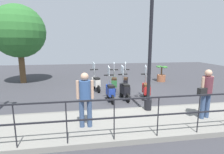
# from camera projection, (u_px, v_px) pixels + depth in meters

# --- Properties ---
(ground_plane) EXTENTS (28.00, 28.00, 0.00)m
(ground_plane) POSITION_uv_depth(u_px,v_px,m) (123.00, 95.00, 8.68)
(ground_plane) COLOR #38383D
(promenade_walkway) EXTENTS (2.20, 20.00, 0.15)m
(promenade_walkway) POSITION_uv_depth(u_px,v_px,m) (144.00, 121.00, 5.61)
(promenade_walkway) COLOR gray
(promenade_walkway) RESTS_ON ground_plane
(fence_railing) EXTENTS (0.04, 16.03, 1.07)m
(fence_railing) POSITION_uv_depth(u_px,v_px,m) (158.00, 109.00, 4.44)
(fence_railing) COLOR black
(fence_railing) RESTS_ON promenade_walkway
(lamp_post_near) EXTENTS (0.26, 0.90, 4.66)m
(lamp_post_near) POSITION_uv_depth(u_px,v_px,m) (150.00, 52.00, 5.99)
(lamp_post_near) COLOR black
(lamp_post_near) RESTS_ON promenade_walkway
(pedestrian_with_bag) EXTENTS (0.41, 0.63, 1.59)m
(pedestrian_with_bag) POSITION_uv_depth(u_px,v_px,m) (206.00, 90.00, 5.49)
(pedestrian_with_bag) COLOR #384C70
(pedestrian_with_bag) RESTS_ON promenade_walkway
(pedestrian_distant) EXTENTS (0.34, 0.49, 1.59)m
(pedestrian_distant) POSITION_uv_depth(u_px,v_px,m) (85.00, 96.00, 4.91)
(pedestrian_distant) COLOR #384C70
(pedestrian_distant) RESTS_ON promenade_walkway
(tree_large) EXTENTS (3.25, 3.25, 4.90)m
(tree_large) POSITION_uv_depth(u_px,v_px,m) (19.00, 32.00, 10.86)
(tree_large) COLOR brown
(tree_large) RESTS_ON ground_plane
(potted_palm) EXTENTS (1.06, 0.66, 1.05)m
(potted_palm) POSITION_uv_depth(u_px,v_px,m) (161.00, 75.00, 11.77)
(potted_palm) COLOR #9E5B3D
(potted_palm) RESTS_ON ground_plane
(scooter_near_0) EXTENTS (1.22, 0.48, 1.54)m
(scooter_near_0) POSITION_uv_depth(u_px,v_px,m) (146.00, 89.00, 7.95)
(scooter_near_0) COLOR black
(scooter_near_0) RESTS_ON ground_plane
(scooter_near_1) EXTENTS (1.23, 0.44, 1.54)m
(scooter_near_1) POSITION_uv_depth(u_px,v_px,m) (125.00, 89.00, 7.92)
(scooter_near_1) COLOR black
(scooter_near_1) RESTS_ON ground_plane
(scooter_near_2) EXTENTS (1.23, 0.44, 1.54)m
(scooter_near_2) POSITION_uv_depth(u_px,v_px,m) (110.00, 91.00, 7.71)
(scooter_near_2) COLOR black
(scooter_near_2) RESTS_ON ground_plane
(scooter_far_0) EXTENTS (1.20, 0.53, 1.54)m
(scooter_far_0) POSITION_uv_depth(u_px,v_px,m) (125.00, 82.00, 9.40)
(scooter_far_0) COLOR black
(scooter_far_0) RESTS_ON ground_plane
(scooter_far_1) EXTENTS (1.23, 0.46, 1.54)m
(scooter_far_1) POSITION_uv_depth(u_px,v_px,m) (114.00, 82.00, 9.32)
(scooter_far_1) COLOR black
(scooter_far_1) RESTS_ON ground_plane
(scooter_far_2) EXTENTS (1.21, 0.52, 1.54)m
(scooter_far_2) POSITION_uv_depth(u_px,v_px,m) (96.00, 82.00, 9.39)
(scooter_far_2) COLOR black
(scooter_far_2) RESTS_ON ground_plane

